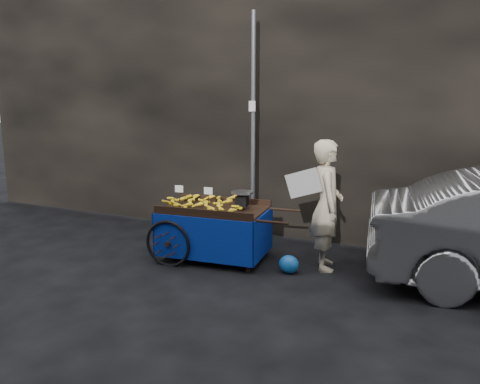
% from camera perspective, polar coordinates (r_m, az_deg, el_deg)
% --- Properties ---
extents(ground, '(80.00, 80.00, 0.00)m').
position_cam_1_polar(ground, '(7.74, -4.35, -7.80)').
color(ground, black).
rests_on(ground, ground).
extents(building_wall, '(13.50, 2.00, 5.00)m').
position_cam_1_polar(building_wall, '(9.53, 5.29, 11.10)').
color(building_wall, black).
rests_on(building_wall, ground).
extents(street_pole, '(0.12, 0.10, 4.00)m').
position_cam_1_polar(street_pole, '(8.36, 1.62, 7.73)').
color(street_pole, slate).
rests_on(street_pole, ground).
extents(banana_cart, '(2.31, 1.25, 1.21)m').
position_cam_1_polar(banana_cart, '(7.43, -3.54, -2.60)').
color(banana_cart, black).
rests_on(banana_cart, ground).
extents(vendor, '(0.95, 0.83, 1.95)m').
position_cam_1_polar(vendor, '(7.06, 10.53, -1.59)').
color(vendor, beige).
rests_on(vendor, ground).
extents(plastic_bag, '(0.30, 0.24, 0.27)m').
position_cam_1_polar(plastic_bag, '(7.00, 5.98, -8.76)').
color(plastic_bag, blue).
rests_on(plastic_bag, ground).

